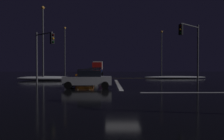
{
  "coord_description": "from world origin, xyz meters",
  "views": [
    {
      "loc": [
        -1.08,
        -17.64,
        2.0
      ],
      "look_at": [
        -0.57,
        12.02,
        1.43
      ],
      "focal_mm": 38.85,
      "sensor_mm": 36.0,
      "label": 1
    }
  ],
  "objects_px": {
    "traffic_signal_nw": "(43,48)",
    "streetlamp_left_far": "(65,48)",
    "sedan_orange": "(85,76)",
    "box_truck": "(98,66)",
    "sedan_blue": "(98,70)",
    "streetlamp_left_near": "(43,38)",
    "sedan_white": "(91,74)",
    "traffic_signal_ne": "(191,42)",
    "sedan_green": "(93,72)",
    "sedan_red": "(96,71)",
    "sedan_silver_crossing": "(88,79)",
    "streetlamp_right_far": "(162,50)",
    "sedan_black": "(93,73)"
  },
  "relations": [
    {
      "from": "traffic_signal_nw",
      "to": "sedan_red",
      "type": "bearing_deg",
      "value": 80.56
    },
    {
      "from": "sedan_blue",
      "to": "streetlamp_right_far",
      "type": "bearing_deg",
      "value": -36.21
    },
    {
      "from": "sedan_red",
      "to": "sedan_silver_crossing",
      "type": "height_order",
      "value": "same"
    },
    {
      "from": "streetlamp_left_near",
      "to": "sedan_orange",
      "type": "bearing_deg",
      "value": -28.85
    },
    {
      "from": "sedan_orange",
      "to": "streetlamp_right_far",
      "type": "relative_size",
      "value": 0.49
    },
    {
      "from": "sedan_black",
      "to": "sedan_blue",
      "type": "xyz_separation_m",
      "value": [
        0.1,
        17.01,
        0.0
      ]
    },
    {
      "from": "sedan_silver_crossing",
      "to": "traffic_signal_nw",
      "type": "bearing_deg",
      "value": 139.85
    },
    {
      "from": "sedan_black",
      "to": "streetlamp_left_near",
      "type": "distance_m",
      "value": 11.42
    },
    {
      "from": "streetlamp_left_far",
      "to": "streetlamp_right_far",
      "type": "bearing_deg",
      "value": -0.0
    },
    {
      "from": "sedan_green",
      "to": "streetlamp_right_far",
      "type": "height_order",
      "value": "streetlamp_right_far"
    },
    {
      "from": "sedan_white",
      "to": "sedan_silver_crossing",
      "type": "xyz_separation_m",
      "value": [
        0.58,
        -12.43,
        0.0
      ]
    },
    {
      "from": "sedan_green",
      "to": "traffic_signal_nw",
      "type": "xyz_separation_m",
      "value": [
        -3.95,
        -20.49,
        3.02
      ]
    },
    {
      "from": "sedan_orange",
      "to": "sedan_blue",
      "type": "relative_size",
      "value": 1.0
    },
    {
      "from": "sedan_green",
      "to": "streetlamp_right_far",
      "type": "xyz_separation_m",
      "value": [
        13.4,
        1.7,
        4.3
      ]
    },
    {
      "from": "sedan_orange",
      "to": "sedan_green",
      "type": "distance_m",
      "value": 17.49
    },
    {
      "from": "sedan_silver_crossing",
      "to": "streetlamp_right_far",
      "type": "distance_m",
      "value": 29.47
    },
    {
      "from": "sedan_blue",
      "to": "streetlamp_left_near",
      "type": "distance_m",
      "value": 26.6
    },
    {
      "from": "streetlamp_left_far",
      "to": "streetlamp_right_far",
      "type": "xyz_separation_m",
      "value": [
        19.05,
        -0.0,
        -0.36
      ]
    },
    {
      "from": "sedan_black",
      "to": "sedan_green",
      "type": "height_order",
      "value": "same"
    },
    {
      "from": "sedan_silver_crossing",
      "to": "streetlamp_left_near",
      "type": "relative_size",
      "value": 0.45
    },
    {
      "from": "sedan_silver_crossing",
      "to": "streetlamp_left_far",
      "type": "distance_m",
      "value": 27.64
    },
    {
      "from": "sedan_red",
      "to": "streetlamp_left_far",
      "type": "relative_size",
      "value": 0.45
    },
    {
      "from": "sedan_red",
      "to": "streetlamp_left_far",
      "type": "bearing_deg",
      "value": -147.5
    },
    {
      "from": "streetlamp_left_far",
      "to": "traffic_signal_ne",
      "type": "bearing_deg",
      "value": -52.41
    },
    {
      "from": "streetlamp_left_near",
      "to": "sedan_blue",
      "type": "bearing_deg",
      "value": 76.38
    },
    {
      "from": "sedan_blue",
      "to": "sedan_red",
      "type": "bearing_deg",
      "value": -91.48
    },
    {
      "from": "sedan_white",
      "to": "streetlamp_left_near",
      "type": "height_order",
      "value": "streetlamp_left_near"
    },
    {
      "from": "streetlamp_left_far",
      "to": "box_truck",
      "type": "bearing_deg",
      "value": 71.78
    },
    {
      "from": "streetlamp_right_far",
      "to": "sedan_silver_crossing",
      "type": "bearing_deg",
      "value": -115.06
    },
    {
      "from": "sedan_orange",
      "to": "sedan_red",
      "type": "distance_m",
      "value": 23.02
    },
    {
      "from": "sedan_white",
      "to": "streetlamp_left_far",
      "type": "xyz_separation_m",
      "value": [
        -6.12,
        13.98,
        4.67
      ]
    },
    {
      "from": "sedan_green",
      "to": "sedan_silver_crossing",
      "type": "height_order",
      "value": "same"
    },
    {
      "from": "traffic_signal_nw",
      "to": "streetlamp_left_far",
      "type": "height_order",
      "value": "streetlamp_left_far"
    },
    {
      "from": "sedan_red",
      "to": "traffic_signal_nw",
      "type": "distance_m",
      "value": 26.55
    },
    {
      "from": "sedan_green",
      "to": "sedan_silver_crossing",
      "type": "distance_m",
      "value": 24.73
    },
    {
      "from": "box_truck",
      "to": "sedan_silver_crossing",
      "type": "xyz_separation_m",
      "value": [
        0.99,
        -43.76,
        -0.91
      ]
    },
    {
      "from": "traffic_signal_nw",
      "to": "streetlamp_left_far",
      "type": "bearing_deg",
      "value": 94.35
    },
    {
      "from": "traffic_signal_ne",
      "to": "sedan_red",
      "type": "bearing_deg",
      "value": 113.14
    },
    {
      "from": "box_truck",
      "to": "sedan_silver_crossing",
      "type": "bearing_deg",
      "value": -88.71
    },
    {
      "from": "sedan_orange",
      "to": "box_truck",
      "type": "xyz_separation_m",
      "value": [
        -0.07,
        36.53,
        0.91
      ]
    },
    {
      "from": "traffic_signal_ne",
      "to": "streetlamp_left_far",
      "type": "bearing_deg",
      "value": 127.59
    },
    {
      "from": "sedan_white",
      "to": "traffic_signal_ne",
      "type": "xyz_separation_m",
      "value": [
        11.09,
        -8.36,
        3.62
      ]
    },
    {
      "from": "sedan_black",
      "to": "streetlamp_left_far",
      "type": "relative_size",
      "value": 0.45
    },
    {
      "from": "sedan_black",
      "to": "traffic_signal_ne",
      "type": "xyz_separation_m",
      "value": [
        11.14,
        -14.77,
        3.62
      ]
    },
    {
      "from": "sedan_orange",
      "to": "traffic_signal_nw",
      "type": "height_order",
      "value": "traffic_signal_nw"
    },
    {
      "from": "sedan_black",
      "to": "streetlamp_left_far",
      "type": "distance_m",
      "value": 10.76
    },
    {
      "from": "traffic_signal_ne",
      "to": "streetlamp_left_near",
      "type": "bearing_deg",
      "value": 159.76
    },
    {
      "from": "streetlamp_left_near",
      "to": "streetlamp_left_far",
      "type": "distance_m",
      "value": 16.0
    },
    {
      "from": "sedan_orange",
      "to": "sedan_silver_crossing",
      "type": "bearing_deg",
      "value": -82.81
    },
    {
      "from": "sedan_green",
      "to": "sedan_silver_crossing",
      "type": "xyz_separation_m",
      "value": [
        1.05,
        -24.71,
        0.0
      ]
    }
  ]
}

